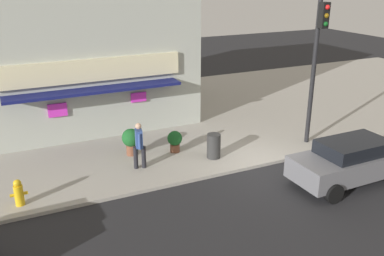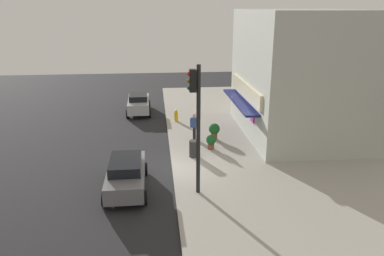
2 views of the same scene
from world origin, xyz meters
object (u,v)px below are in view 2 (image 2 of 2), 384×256
(fire_hydrant, at_px, (176,116))
(parked_car_grey, at_px, (126,174))
(trash_can, at_px, (194,149))
(traffic_light, at_px, (196,114))
(pedestrian, at_px, (194,126))
(potted_plant_by_doorway, at_px, (214,130))
(parked_car_silver, at_px, (139,103))
(potted_plant_by_window, at_px, (211,141))

(fire_hydrant, relative_size, parked_car_grey, 0.20)
(trash_can, bearing_deg, traffic_light, -4.60)
(pedestrian, height_order, potted_plant_by_doorway, pedestrian)
(fire_hydrant, height_order, trash_can, trash_can)
(traffic_light, relative_size, fire_hydrant, 6.86)
(traffic_light, distance_m, pedestrian, 7.67)
(traffic_light, relative_size, parked_car_grey, 1.34)
(traffic_light, distance_m, parked_car_silver, 14.99)
(trash_can, bearing_deg, fire_hydrant, -175.26)
(pedestrian, height_order, parked_car_silver, pedestrian)
(potted_plant_by_doorway, bearing_deg, parked_car_grey, -39.68)
(pedestrian, height_order, parked_car_grey, pedestrian)
(trash_can, xyz_separation_m, parked_car_grey, (3.43, -3.54, 0.20))
(potted_plant_by_doorway, bearing_deg, parked_car_silver, -145.54)
(potted_plant_by_window, bearing_deg, potted_plant_by_doorway, 164.66)
(traffic_light, distance_m, trash_can, 5.37)
(potted_plant_by_doorway, bearing_deg, traffic_light, -15.43)
(fire_hydrant, xyz_separation_m, potted_plant_by_window, (5.87, 1.73, 0.08))
(potted_plant_by_window, bearing_deg, pedestrian, -154.53)
(parked_car_grey, bearing_deg, potted_plant_by_window, 134.16)
(traffic_light, relative_size, potted_plant_by_window, 6.83)
(fire_hydrant, distance_m, parked_car_grey, 10.84)
(traffic_light, bearing_deg, potted_plant_by_doorway, 164.57)
(trash_can, bearing_deg, potted_plant_by_window, 134.31)
(traffic_light, distance_m, potted_plant_by_doorway, 7.92)
(fire_hydrant, height_order, parked_car_grey, parked_car_grey)
(trash_can, distance_m, potted_plant_by_window, 1.60)
(pedestrian, xyz_separation_m, parked_car_grey, (6.27, -3.86, -0.26))
(trash_can, xyz_separation_m, potted_plant_by_doorway, (-2.76, 1.60, 0.15))
(pedestrian, bearing_deg, parked_car_grey, -31.64)
(pedestrian, distance_m, parked_car_silver, 8.16)
(trash_can, relative_size, potted_plant_by_doorway, 0.90)
(traffic_light, height_order, trash_can, traffic_light)
(potted_plant_by_doorway, distance_m, parked_car_silver, 8.89)
(trash_can, relative_size, potted_plant_by_window, 1.11)
(traffic_light, relative_size, potted_plant_by_doorway, 5.53)
(parked_car_silver, distance_m, parked_car_grey, 13.51)
(potted_plant_by_doorway, xyz_separation_m, parked_car_grey, (6.19, -5.13, 0.05))
(potted_plant_by_doorway, height_order, potted_plant_by_window, potted_plant_by_doorway)
(fire_hydrant, distance_m, pedestrian, 4.28)
(potted_plant_by_doorway, distance_m, parked_car_grey, 8.04)
(parked_car_silver, bearing_deg, fire_hydrant, 42.69)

